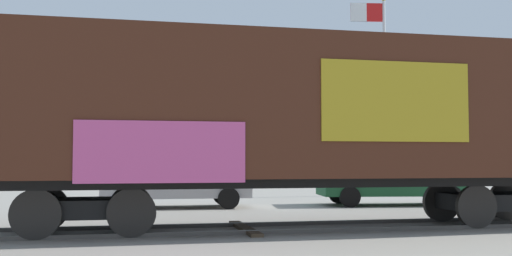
{
  "coord_description": "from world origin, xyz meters",
  "views": [
    {
      "loc": [
        -4.32,
        -12.33,
        1.43
      ],
      "look_at": [
        -1.7,
        1.46,
        2.2
      ],
      "focal_mm": 42.14,
      "sensor_mm": 36.0,
      "label": 1
    }
  ],
  "objects_px": {
    "freight_car": "(304,114)",
    "parked_car_silver": "(175,180)",
    "flagpole": "(378,68)",
    "parked_car_green": "(390,180)"
  },
  "relations": [
    {
      "from": "freight_car",
      "to": "parked_car_silver",
      "type": "height_order",
      "value": "freight_car"
    },
    {
      "from": "flagpole",
      "to": "parked_car_green",
      "type": "height_order",
      "value": "flagpole"
    },
    {
      "from": "parked_car_silver",
      "to": "parked_car_green",
      "type": "bearing_deg",
      "value": -2.15
    },
    {
      "from": "parked_car_silver",
      "to": "parked_car_green",
      "type": "distance_m",
      "value": 6.91
    },
    {
      "from": "flagpole",
      "to": "parked_car_silver",
      "type": "bearing_deg",
      "value": -150.48
    },
    {
      "from": "freight_car",
      "to": "flagpole",
      "type": "relative_size",
      "value": 1.68
    },
    {
      "from": "flagpole",
      "to": "parked_car_silver",
      "type": "height_order",
      "value": "flagpole"
    },
    {
      "from": "parked_car_silver",
      "to": "freight_car",
      "type": "bearing_deg",
      "value": -69.15
    },
    {
      "from": "freight_car",
      "to": "parked_car_green",
      "type": "xyz_separation_m",
      "value": [
        4.53,
        5.99,
        -1.63
      ]
    },
    {
      "from": "freight_car",
      "to": "flagpole",
      "type": "xyz_separation_m",
      "value": [
        6.28,
        11.15,
        2.85
      ]
    }
  ]
}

